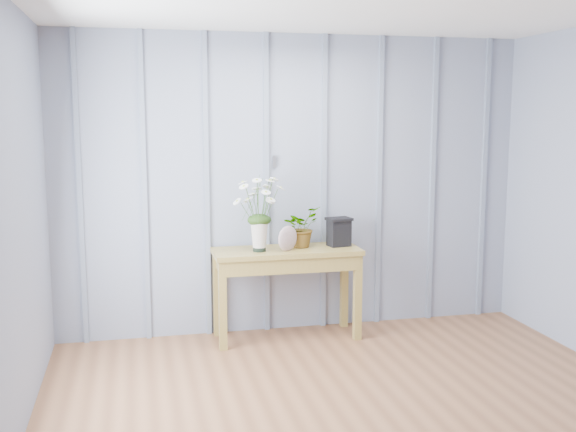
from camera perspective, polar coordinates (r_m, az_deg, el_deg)
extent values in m
cube|color=#8B94AA|center=(5.70, 0.61, 2.67)|extent=(4.00, 0.01, 2.50)
cube|color=#B9B8BE|center=(5.63, -1.15, 4.63)|extent=(0.03, 0.01, 0.10)
cube|color=gray|center=(5.55, -17.22, 2.12)|extent=(0.04, 0.03, 2.50)
cube|color=gray|center=(5.54, -12.06, 2.30)|extent=(0.04, 0.03, 2.50)
cube|color=gray|center=(5.57, -6.90, 2.46)|extent=(0.04, 0.03, 2.50)
cube|color=gray|center=(5.64, -1.84, 2.60)|extent=(0.04, 0.03, 2.50)
cube|color=gray|center=(5.76, 3.05, 2.71)|extent=(0.04, 0.03, 2.50)
cube|color=gray|center=(5.91, 7.72, 2.80)|extent=(0.04, 0.03, 2.50)
cube|color=gray|center=(6.11, 12.12, 2.87)|extent=(0.04, 0.03, 2.50)
cube|color=gray|center=(6.34, 16.22, 2.92)|extent=(0.04, 0.03, 2.50)
cube|color=olive|center=(5.51, -0.12, -3.01)|extent=(1.20, 0.45, 0.04)
cube|color=olive|center=(5.53, -0.12, -3.82)|extent=(1.13, 0.42, 0.12)
cube|color=olive|center=(5.33, -5.55, -7.59)|extent=(0.06, 0.06, 0.71)
cube|color=olive|center=(5.58, 5.91, -6.87)|extent=(0.06, 0.06, 0.71)
cube|color=olive|center=(5.68, -6.03, -6.60)|extent=(0.06, 0.06, 0.71)
cube|color=olive|center=(5.91, 4.77, -5.98)|extent=(0.06, 0.06, 0.71)
cylinder|color=black|center=(5.41, -2.44, -2.66)|extent=(0.10, 0.10, 0.07)
cone|color=beige|center=(5.39, -2.44, -1.62)|extent=(0.16, 0.16, 0.24)
ellipsoid|color=#1B3810|center=(5.37, -2.45, -0.34)|extent=(0.19, 0.16, 0.10)
imported|color=#1B3810|center=(5.57, 1.11, -0.92)|extent=(0.40, 0.39, 0.34)
ellipsoid|color=#845163|center=(5.41, -0.03, -1.91)|extent=(0.20, 0.16, 0.21)
cube|color=black|center=(5.63, 4.33, -1.46)|extent=(0.19, 0.16, 0.22)
cube|color=black|center=(5.61, 4.34, -0.26)|extent=(0.22, 0.18, 0.02)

